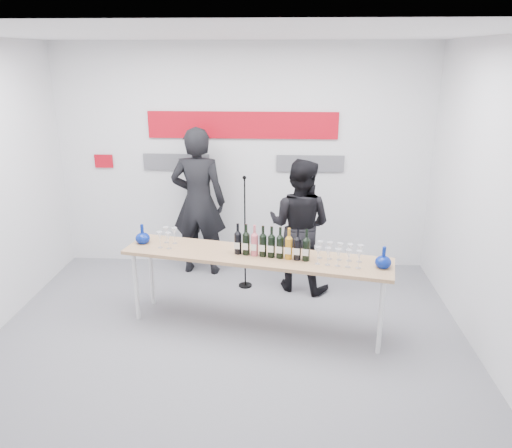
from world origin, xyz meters
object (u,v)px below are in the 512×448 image
tasting_table (255,260)px  presenter_right (299,226)px  presenter_left (198,202)px  mic_stand (245,254)px

tasting_table → presenter_right: presenter_right is taller
tasting_table → presenter_right: size_ratio=1.73×
presenter_left → tasting_table: bearing=124.5°
presenter_right → mic_stand: presenter_right is taller
tasting_table → presenter_left: (-0.83, 1.43, 0.20)m
presenter_right → mic_stand: 0.78m
presenter_left → mic_stand: 0.95m
presenter_left → presenter_right: 1.40m
presenter_left → mic_stand: bearing=149.6°
presenter_left → presenter_right: (1.32, -0.44, -0.15)m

